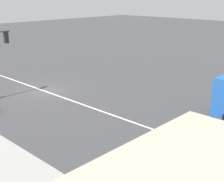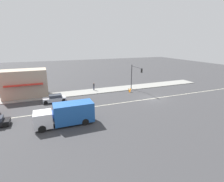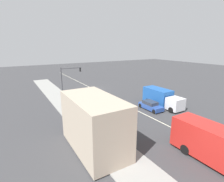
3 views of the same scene
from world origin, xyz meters
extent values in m
cube|color=beige|center=(0.00, 0.00, 0.00)|extent=(0.16, 60.00, 0.01)
cube|color=black|center=(3.35, 0.69, 4.97)|extent=(0.28, 0.24, 0.84)
sphere|color=red|center=(3.35, 0.56, 5.24)|extent=(0.18, 0.18, 0.18)
sphere|color=gold|center=(3.35, 0.56, 4.97)|extent=(0.18, 0.18, 0.18)
sphere|color=green|center=(3.35, 0.56, 4.70)|extent=(0.18, 0.18, 0.18)
camera|label=1|loc=(14.53, 21.92, 8.01)|focal=50.00mm
camera|label=2|loc=(-26.85, 19.26, 10.58)|focal=28.00mm
camera|label=3|loc=(16.99, 37.08, 10.19)|focal=28.00mm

